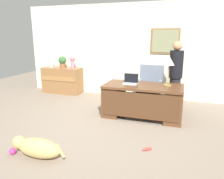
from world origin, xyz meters
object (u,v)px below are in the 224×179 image
object	(u,v)px
dog_toy_bone	(147,149)
dog_lying	(37,147)
credenza	(62,80)
potted_plant	(62,62)
desk_lamp	(169,63)
laptop	(131,81)
dog_toy_ball	(13,151)
vase_with_flowers	(73,61)
person_standing	(175,75)
armchair	(150,88)
desk	(143,100)
vase_empty	(51,63)

from	to	relation	value
dog_toy_bone	dog_lying	bearing A→B (deg)	-155.62
credenza	potted_plant	distance (m)	0.60
desk_lamp	dog_toy_bone	size ratio (longest dim) A/B	3.73
laptop	dog_toy_ball	size ratio (longest dim) A/B	3.12
laptop	vase_with_flowers	size ratio (longest dim) A/B	0.82
person_standing	dog_toy_bone	distance (m)	2.39
armchair	dog_toy_ball	xyz separation A→B (m)	(-1.65, -3.10, -0.42)
credenza	dog_toy_bone	bearing A→B (deg)	-40.91
desk	armchair	xyz separation A→B (m)	(0.03, 0.88, 0.08)
dog_toy_ball	vase_empty	bearing A→B (deg)	114.18
credenza	dog_lying	distance (m)	3.85
vase_empty	potted_plant	world-z (taller)	potted_plant
credenza	vase_empty	size ratio (longest dim) A/B	4.47
desk	armchair	bearing A→B (deg)	87.87
credenza	person_standing	bearing A→B (deg)	-8.91
person_standing	dog_toy_ball	world-z (taller)	person_standing
potted_plant	dog_toy_bone	world-z (taller)	potted_plant
vase_with_flowers	vase_empty	distance (m)	0.78
laptop	dog_toy_ball	distance (m)	2.75
potted_plant	vase_empty	bearing A→B (deg)	180.00
desk_lamp	laptop	bearing A→B (deg)	-174.96
dog_lying	dog_toy_ball	bearing A→B (deg)	-170.43
laptop	potted_plant	size ratio (longest dim) A/B	0.89
armchair	vase_empty	distance (m)	3.31
desk	potted_plant	distance (m)	3.15
armchair	dog_toy_bone	distance (m)	2.39
laptop	vase_empty	bearing A→B (deg)	156.68
dog_toy_ball	laptop	bearing A→B (deg)	60.11
person_standing	laptop	size ratio (longest dim) A/B	5.24
desk	person_standing	world-z (taller)	person_standing
vase_with_flowers	credenza	bearing A→B (deg)	-179.81
dog_lying	desk_lamp	world-z (taller)	desk_lamp
dog_lying	dog_toy_ball	distance (m)	0.43
desk	potted_plant	xyz separation A→B (m)	(-2.80, 1.32, 0.61)
laptop	dog_toy_bone	bearing A→B (deg)	-66.49
person_standing	dog_lying	world-z (taller)	person_standing
dog_lying	laptop	bearing A→B (deg)	67.78
desk_lamp	vase_with_flowers	bearing A→B (deg)	158.20
credenza	dog_lying	world-z (taller)	credenza
vase_with_flowers	dog_toy_ball	size ratio (longest dim) A/B	3.79
credenza	potted_plant	bearing A→B (deg)	1.96
potted_plant	dog_lying	bearing A→B (deg)	-65.47
dog_lying	credenza	bearing A→B (deg)	115.06
armchair	vase_empty	size ratio (longest dim) A/B	3.76
person_standing	laptop	bearing A→B (deg)	-143.18
vase_empty	person_standing	bearing A→B (deg)	-8.07
credenza	vase_with_flowers	distance (m)	0.75
dog_lying	vase_empty	distance (m)	4.09
credenza	dog_lying	xyz separation A→B (m)	(1.62, -3.48, -0.25)
armchair	dog_lying	bearing A→B (deg)	-112.29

